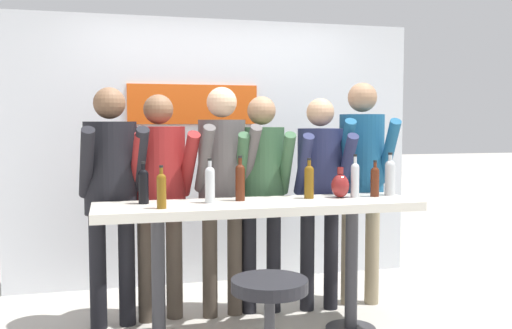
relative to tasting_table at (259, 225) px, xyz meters
name	(u,v)px	position (x,y,z in m)	size (l,w,h in m)	color
back_wall	(216,151)	(0.00, 1.56, 0.43)	(3.81, 0.12, 2.45)	silver
tasting_table	(259,225)	(0.00, 0.00, 0.00)	(2.21, 0.57, 0.96)	silver
bar_stool	(270,317)	(-0.14, -0.75, -0.37)	(0.45, 0.45, 0.64)	#333338
person_far_left	(111,180)	(-0.97, 0.51, 0.28)	(0.49, 0.60, 1.75)	black
person_left	(160,182)	(-0.62, 0.58, 0.25)	(0.51, 0.60, 1.71)	#473D33
person_center_left	(222,175)	(-0.15, 0.54, 0.30)	(0.45, 0.57, 1.77)	#473D33
person_center	(262,180)	(0.17, 0.55, 0.25)	(0.47, 0.57, 1.70)	black
person_center_right	(320,180)	(0.63, 0.50, 0.25)	(0.46, 0.56, 1.69)	black
person_right	(362,167)	(1.01, 0.55, 0.33)	(0.50, 0.62, 1.82)	gray
wine_bottle_0	(240,180)	(-0.11, 0.10, 0.30)	(0.07, 0.07, 0.31)	#4C1E0F
wine_bottle_1	(210,183)	(-0.33, 0.04, 0.30)	(0.07, 0.07, 0.30)	#B7BCC1
wine_bottle_2	(375,180)	(0.89, 0.07, 0.28)	(0.06, 0.06, 0.26)	#4C1E0F
wine_bottle_3	(143,184)	(-0.76, 0.12, 0.29)	(0.07, 0.07, 0.28)	black
wine_bottle_4	(355,178)	(0.73, 0.06, 0.30)	(0.06, 0.06, 0.31)	#B7BCC1
wine_bottle_5	(390,176)	(1.03, 0.11, 0.30)	(0.08, 0.08, 0.32)	#B7BCC1
wine_bottle_6	(161,189)	(-0.67, -0.12, 0.28)	(0.06, 0.06, 0.27)	brown
wine_bottle_7	(309,180)	(0.39, 0.09, 0.29)	(0.07, 0.07, 0.29)	brown
decorative_vase	(340,185)	(0.62, 0.08, 0.25)	(0.13, 0.13, 0.22)	maroon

